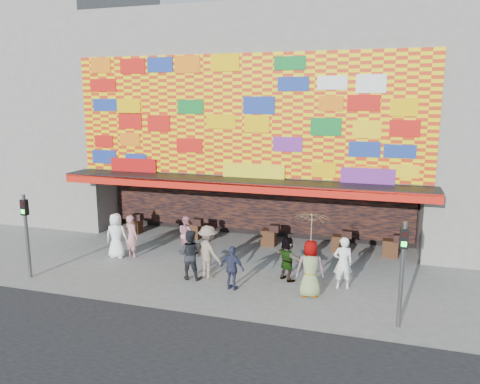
{
  "coord_description": "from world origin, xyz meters",
  "views": [
    {
      "loc": [
        5.56,
        -14.29,
        6.2
      ],
      "look_at": [
        0.51,
        2.0,
        2.82
      ],
      "focal_mm": 35.0,
      "sensor_mm": 36.0,
      "label": 1
    }
  ],
  "objects": [
    {
      "name": "ped_b",
      "position": [
        -3.89,
        1.55,
        0.86
      ],
      "size": [
        0.73,
        0.61,
        1.71
      ],
      "primitive_type": "imported",
      "rotation": [
        0.0,
        0.0,
        2.77
      ],
      "color": "tan",
      "rests_on": "ground"
    },
    {
      "name": "ped_d",
      "position": [
        -0.17,
        0.39,
        0.94
      ],
      "size": [
        1.4,
        1.18,
        1.88
      ],
      "primitive_type": "imported",
      "rotation": [
        0.0,
        0.0,
        2.66
      ],
      "color": "gray",
      "rests_on": "ground"
    },
    {
      "name": "ground",
      "position": [
        0.0,
        0.0,
        0.0
      ],
      "size": [
        90.0,
        90.0,
        0.0
      ],
      "primitive_type": "plane",
      "color": "slate",
      "rests_on": "ground"
    },
    {
      "name": "ped_e",
      "position": [
        0.99,
        -0.4,
        0.75
      ],
      "size": [
        0.93,
        0.55,
        1.49
      ],
      "primitive_type": "imported",
      "rotation": [
        0.0,
        0.0,
        2.91
      ],
      "color": "#2D3250",
      "rests_on": "ground"
    },
    {
      "name": "neighbor_left",
      "position": [
        -13.0,
        8.0,
        6.0
      ],
      "size": [
        11.0,
        8.0,
        12.0
      ],
      "primitive_type": "cube",
      "color": "gray",
      "rests_on": "ground"
    },
    {
      "name": "ped_g",
      "position": [
        3.52,
        -0.17,
        0.93
      ],
      "size": [
        1.02,
        0.79,
        1.85
      ],
      "primitive_type": "imported",
      "rotation": [
        0.0,
        0.0,
        3.39
      ],
      "color": "gray",
      "rests_on": "ground"
    },
    {
      "name": "shop_building",
      "position": [
        0.0,
        8.18,
        5.23
      ],
      "size": [
        15.2,
        9.4,
        10.0
      ],
      "color": "gray",
      "rests_on": "ground"
    },
    {
      "name": "ped_h",
      "position": [
        4.46,
        0.8,
        0.88
      ],
      "size": [
        0.74,
        0.59,
        1.77
      ],
      "primitive_type": "imported",
      "rotation": [
        0.0,
        0.0,
        3.44
      ],
      "color": "white",
      "rests_on": "ground"
    },
    {
      "name": "ped_f",
      "position": [
        2.55,
        0.96,
        0.78
      ],
      "size": [
        1.43,
        1.23,
        1.55
      ],
      "primitive_type": "imported",
      "rotation": [
        0.0,
        0.0,
        2.5
      ],
      "color": "gray",
      "rests_on": "ground"
    },
    {
      "name": "ped_i",
      "position": [
        -2.02,
        2.73,
        0.77
      ],
      "size": [
        0.95,
        0.93,
        1.54
      ],
      "primitive_type": "imported",
      "rotation": [
        0.0,
        0.0,
        2.45
      ],
      "color": "#CF8692",
      "rests_on": "ground"
    },
    {
      "name": "ped_c",
      "position": [
        -0.73,
        0.08,
        0.88
      ],
      "size": [
        0.91,
        0.73,
        1.77
      ],
      "primitive_type": "imported",
      "rotation": [
        0.0,
        0.0,
        3.22
      ],
      "color": "black",
      "rests_on": "ground"
    },
    {
      "name": "signal_right",
      "position": [
        6.2,
        -1.5,
        1.86
      ],
      "size": [
        0.22,
        0.2,
        3.0
      ],
      "color": "#59595B",
      "rests_on": "ground"
    },
    {
      "name": "ped_a",
      "position": [
        -4.41,
        1.29,
        0.9
      ],
      "size": [
        0.95,
        0.68,
        1.8
      ],
      "primitive_type": "imported",
      "rotation": [
        0.0,
        0.0,
        3.27
      ],
      "color": "white",
      "rests_on": "ground"
    },
    {
      "name": "signal_left",
      "position": [
        -6.2,
        -1.5,
        1.86
      ],
      "size": [
        0.22,
        0.2,
        3.0
      ],
      "color": "#59595B",
      "rests_on": "ground"
    },
    {
      "name": "parasol",
      "position": [
        3.52,
        -0.17,
        2.22
      ],
      "size": [
        1.43,
        1.44,
        2.0
      ],
      "color": "beige",
      "rests_on": "ground"
    }
  ]
}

